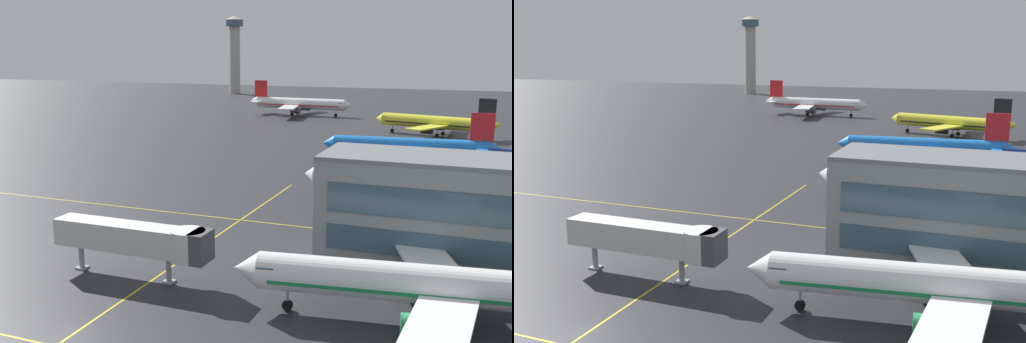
% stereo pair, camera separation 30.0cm
% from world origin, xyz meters
% --- Properties ---
extents(ground_plane, '(600.00, 600.00, 0.00)m').
position_xyz_m(ground_plane, '(0.00, 0.00, 0.00)').
color(ground_plane, '#28282D').
extents(airliner_front_gate, '(32.50, 27.78, 10.11)m').
position_xyz_m(airliner_front_gate, '(26.03, 12.21, 3.45)').
color(airliner_front_gate, white).
rests_on(airliner_front_gate, ground).
extents(airliner_second_row, '(32.23, 27.43, 10.13)m').
position_xyz_m(airliner_second_row, '(19.94, 46.59, 3.46)').
color(airliner_second_row, white).
rests_on(airliner_second_row, ground).
extents(airliner_third_row, '(33.84, 29.03, 10.51)m').
position_xyz_m(airliner_third_row, '(16.03, 81.14, 3.59)').
color(airliner_third_row, blue).
rests_on(airliner_third_row, ground).
extents(airliner_far_left_stand, '(32.53, 27.69, 10.23)m').
position_xyz_m(airliner_far_left_stand, '(17.24, 123.25, 3.49)').
color(airliner_far_left_stand, yellow).
rests_on(airliner_far_left_stand, ground).
extents(airliner_far_right_stand, '(36.37, 31.37, 11.31)m').
position_xyz_m(airliner_far_right_stand, '(-30.00, 156.57, 3.86)').
color(airliner_far_right_stand, white).
rests_on(airliner_far_right_stand, ground).
extents(taxiway_markings, '(114.22, 80.50, 0.01)m').
position_xyz_m(taxiway_markings, '(0.00, 16.29, 0.00)').
color(taxiway_markings, yellow).
rests_on(taxiway_markings, ground).
extents(jet_bridge, '(16.77, 3.38, 5.58)m').
position_xyz_m(jet_bridge, '(-0.93, 12.27, 4.05)').
color(jet_bridge, silver).
rests_on(jet_bridge, ground).
extents(control_tower, '(8.82, 8.82, 37.27)m').
position_xyz_m(control_tower, '(-87.80, 236.31, 21.65)').
color(control_tower, '#ADA89E').
rests_on(control_tower, ground).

